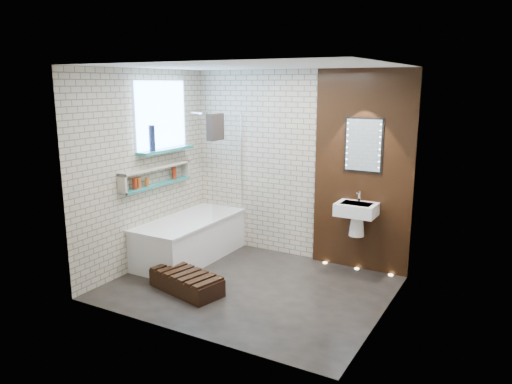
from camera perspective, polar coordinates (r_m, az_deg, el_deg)
The scene contains 15 objects.
ground at distance 6.04m, azimuth -0.71°, elevation -10.98°, with size 3.20×3.20×0.00m, color black.
room_shell at distance 5.65m, azimuth -0.75°, elevation 1.20°, with size 3.24×3.20×2.60m.
walnut_panel at distance 6.43m, azimuth 12.38°, elevation 2.30°, with size 1.30×0.06×2.60m, color black.
clerestory_window at distance 6.75m, azimuth -10.96°, elevation 7.99°, with size 0.18×1.00×0.94m.
display_niche at distance 6.66m, azimuth -11.55°, elevation 1.82°, with size 0.14×1.30×0.26m.
bathtub at distance 6.93m, azimuth -7.68°, elevation -5.39°, with size 0.79×1.74×0.70m.
bath_screen at distance 6.84m, azimuth -3.32°, elevation 3.02°, with size 0.01×0.78×1.40m, color white.
towel at distance 6.53m, azimuth -4.77°, elevation 7.58°, with size 0.10×0.27×0.35m, color black.
shower_head at distance 7.05m, azimuth -6.12°, elevation 9.14°, with size 0.18×0.18×0.02m, color silver.
washbasin at distance 6.35m, azimuth 11.64°, elevation -2.51°, with size 0.50×0.36×0.58m.
led_mirror at distance 6.34m, azimuth 12.43°, elevation 5.36°, with size 0.50×0.02×0.70m.
walnut_step at distance 5.95m, azimuth -8.12°, elevation -10.42°, with size 0.92×0.41×0.20m, color black.
niche_bottles at distance 6.62m, azimuth -11.94°, elevation 1.49°, with size 0.07×0.85×0.17m.
sill_vases at distance 6.51m, azimuth -12.04°, elevation 6.16°, with size 0.08×0.08×0.34m.
floor_uplights at distance 6.71m, azimuth 11.68°, elevation -8.74°, with size 0.96×0.06×0.01m.
Camera 1 is at (2.77, -4.79, 2.41)m, focal length 34.29 mm.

